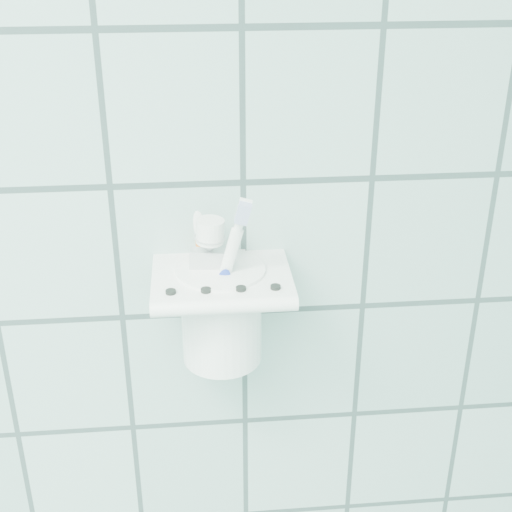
{
  "coord_description": "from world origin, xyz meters",
  "views": [
    {
      "loc": [
        0.62,
        0.52,
        1.65
      ],
      "look_at": [
        0.68,
        1.1,
        1.37
      ],
      "focal_mm": 50.0,
      "sensor_mm": 36.0,
      "label": 1
    }
  ],
  "objects_px": {
    "toothbrush_pink": "(225,251)",
    "toothbrush_blue": "(205,266)",
    "cup": "(221,310)",
    "toothbrush_orange": "(201,268)",
    "toothpaste_tube": "(204,276)",
    "holder_bracket": "(222,281)"
  },
  "relations": [
    {
      "from": "toothbrush_pink",
      "to": "toothbrush_blue",
      "type": "relative_size",
      "value": 1.13
    },
    {
      "from": "toothpaste_tube",
      "to": "toothbrush_pink",
      "type": "bearing_deg",
      "value": 33.73
    },
    {
      "from": "holder_bracket",
      "to": "cup",
      "type": "distance_m",
      "value": 0.04
    },
    {
      "from": "cup",
      "to": "toothpaste_tube",
      "type": "relative_size",
      "value": 0.7
    },
    {
      "from": "toothbrush_pink",
      "to": "toothbrush_orange",
      "type": "xyz_separation_m",
      "value": [
        -0.02,
        -0.01,
        -0.01
      ]
    },
    {
      "from": "cup",
      "to": "toothbrush_orange",
      "type": "relative_size",
      "value": 0.57
    },
    {
      "from": "cup",
      "to": "toothbrush_blue",
      "type": "bearing_deg",
      "value": 156.53
    },
    {
      "from": "toothbrush_blue",
      "to": "cup",
      "type": "bearing_deg",
      "value": -21.64
    },
    {
      "from": "cup",
      "to": "toothbrush_blue",
      "type": "relative_size",
      "value": 0.56
    },
    {
      "from": "toothbrush_blue",
      "to": "toothpaste_tube",
      "type": "bearing_deg",
      "value": -150.16
    },
    {
      "from": "toothbrush_orange",
      "to": "toothbrush_pink",
      "type": "bearing_deg",
      "value": 24.15
    },
    {
      "from": "toothbrush_pink",
      "to": "toothbrush_blue",
      "type": "height_order",
      "value": "toothbrush_pink"
    },
    {
      "from": "holder_bracket",
      "to": "toothbrush_pink",
      "type": "relative_size",
      "value": 0.65
    },
    {
      "from": "cup",
      "to": "toothpaste_tube",
      "type": "distance_m",
      "value": 0.04
    },
    {
      "from": "cup",
      "to": "toothpaste_tube",
      "type": "xyz_separation_m",
      "value": [
        -0.02,
        0.01,
        0.04
      ]
    },
    {
      "from": "cup",
      "to": "toothbrush_orange",
      "type": "bearing_deg",
      "value": 154.49
    },
    {
      "from": "toothbrush_pink",
      "to": "toothbrush_orange",
      "type": "relative_size",
      "value": 1.14
    },
    {
      "from": "cup",
      "to": "toothbrush_blue",
      "type": "height_order",
      "value": "toothbrush_blue"
    },
    {
      "from": "holder_bracket",
      "to": "toothpaste_tube",
      "type": "distance_m",
      "value": 0.02
    },
    {
      "from": "toothbrush_blue",
      "to": "toothbrush_pink",
      "type": "bearing_deg",
      "value": 30.7
    },
    {
      "from": "holder_bracket",
      "to": "toothbrush_blue",
      "type": "bearing_deg",
      "value": 145.18
    },
    {
      "from": "holder_bracket",
      "to": "toothbrush_blue",
      "type": "distance_m",
      "value": 0.02
    }
  ]
}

